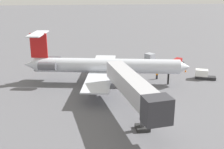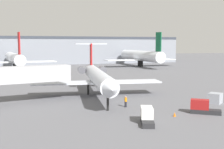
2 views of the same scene
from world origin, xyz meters
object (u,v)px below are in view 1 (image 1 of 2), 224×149
at_px(jet_bridge, 136,90).
at_px(baggage_tug_lead, 178,63).
at_px(ground_crew_marshaller, 157,75).
at_px(traffic_cone_near, 186,71).
at_px(cargo_container_uld, 150,57).
at_px(baggage_tug_trailing, 203,75).
at_px(regional_jet, 102,65).

height_order(jet_bridge, baggage_tug_lead, jet_bridge).
distance_m(ground_crew_marshaller, traffic_cone_near, 8.42).
height_order(cargo_container_uld, traffic_cone_near, cargo_container_uld).
height_order(baggage_tug_lead, cargo_container_uld, baggage_tug_lead).
bearing_deg(cargo_container_uld, baggage_tug_lead, -139.71).
distance_m(baggage_tug_lead, baggage_tug_trailing, 9.52).
height_order(ground_crew_marshaller, cargo_container_uld, ground_crew_marshaller).
xyz_separation_m(baggage_tug_trailing, traffic_cone_near, (4.86, 1.86, -0.56)).
bearing_deg(jet_bridge, baggage_tug_lead, -30.02).
relative_size(baggage_tug_lead, cargo_container_uld, 1.49).
distance_m(jet_bridge, baggage_tug_trailing, 23.66).
bearing_deg(regional_jet, ground_crew_marshaller, -83.67).
xyz_separation_m(jet_bridge, ground_crew_marshaller, (17.11, -7.58, -3.67)).
distance_m(baggage_tug_lead, cargo_container_uld, 8.07).
bearing_deg(traffic_cone_near, cargo_container_uld, 27.26).
xyz_separation_m(regional_jet, ground_crew_marshaller, (1.23, -11.12, -2.67)).
bearing_deg(baggage_tug_lead, regional_jet, 117.80).
relative_size(baggage_tug_lead, baggage_tug_trailing, 0.95).
bearing_deg(ground_crew_marshaller, baggage_tug_trailing, -95.47).
distance_m(cargo_container_uld, traffic_cone_near, 11.92).
bearing_deg(cargo_container_uld, traffic_cone_near, -152.74).
height_order(jet_bridge, traffic_cone_near, jet_bridge).
bearing_deg(traffic_cone_near, regional_jet, 105.71).
distance_m(baggage_tug_trailing, cargo_container_uld, 17.09).
xyz_separation_m(baggage_tug_lead, traffic_cone_near, (-4.43, -0.23, -0.56)).
distance_m(regional_jet, cargo_container_uld, 20.67).
bearing_deg(traffic_cone_near, baggage_tug_lead, 3.02).
relative_size(regional_jet, cargo_container_uld, 11.61).
relative_size(jet_bridge, cargo_container_uld, 6.90).
bearing_deg(ground_crew_marshaller, regional_jet, 96.33).
relative_size(jet_bridge, baggage_tug_trailing, 4.42).
height_order(jet_bridge, baggage_tug_trailing, jet_bridge).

